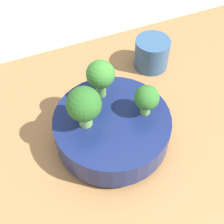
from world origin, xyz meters
TOP-DOWN VIEW (x-y plane):
  - ground_plane at (0.00, 0.00)m, footprint 6.00×6.00m
  - table at (0.00, 0.00)m, footprint 1.18×0.67m
  - bowl at (0.04, 0.00)m, footprint 0.23×0.23m
  - broccoli_floret_left at (-0.02, 0.01)m, footprint 0.07×0.07m
  - broccoli_floret_back at (0.04, 0.07)m, footprint 0.06×0.06m
  - broccoli_floret_right at (0.10, -0.01)m, footprint 0.05×0.05m
  - cup at (0.22, 0.18)m, footprint 0.09×0.09m

SIDE VIEW (x-z plane):
  - ground_plane at x=0.00m, z-range 0.00..0.00m
  - table at x=0.00m, z-range 0.00..0.03m
  - cup at x=0.22m, z-range 0.03..0.11m
  - bowl at x=0.04m, z-range 0.04..0.11m
  - broccoli_floret_right at x=0.10m, z-range 0.11..0.18m
  - broccoli_floret_left at x=-0.02m, z-range 0.12..0.21m
  - broccoli_floret_back at x=0.04m, z-range 0.12..0.20m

